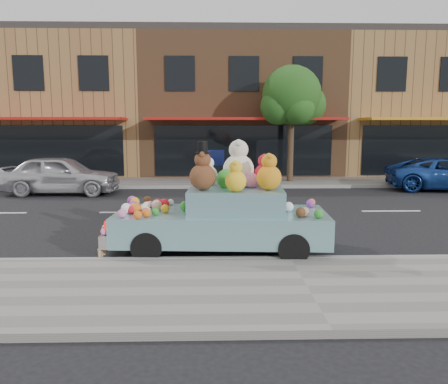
{
  "coord_description": "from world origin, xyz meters",
  "views": [
    {
      "loc": [
        -1.47,
        -13.01,
        2.62
      ],
      "look_at": [
        -1.24,
        -4.12,
        1.25
      ],
      "focal_mm": 35.0,
      "sensor_mm": 36.0,
      "label": 1
    }
  ],
  "objects_px": {
    "car_silver": "(61,175)",
    "car_blue": "(448,174)",
    "art_car": "(223,213)",
    "street_tree": "(292,100)"
  },
  "relations": [
    {
      "from": "art_car",
      "to": "street_tree",
      "type": "bearing_deg",
      "value": 76.34
    },
    {
      "from": "car_blue",
      "to": "art_car",
      "type": "xyz_separation_m",
      "value": [
        -9.29,
        -8.47,
        0.17
      ]
    },
    {
      "from": "art_car",
      "to": "car_blue",
      "type": "bearing_deg",
      "value": 45.74
    },
    {
      "from": "car_silver",
      "to": "car_blue",
      "type": "bearing_deg",
      "value": -86.28
    },
    {
      "from": "car_silver",
      "to": "car_blue",
      "type": "distance_m",
      "value": 15.32
    },
    {
      "from": "street_tree",
      "to": "car_silver",
      "type": "distance_m",
      "value": 10.18
    },
    {
      "from": "street_tree",
      "to": "car_silver",
      "type": "height_order",
      "value": "street_tree"
    },
    {
      "from": "street_tree",
      "to": "car_silver",
      "type": "bearing_deg",
      "value": -162.64
    },
    {
      "from": "car_silver",
      "to": "art_car",
      "type": "bearing_deg",
      "value": -141.19
    },
    {
      "from": "car_silver",
      "to": "street_tree",
      "type": "bearing_deg",
      "value": -71.37
    }
  ]
}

